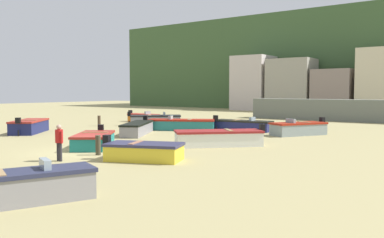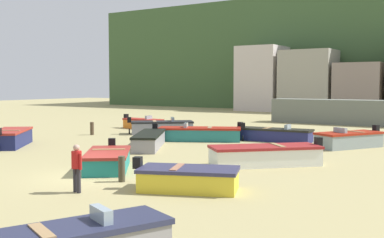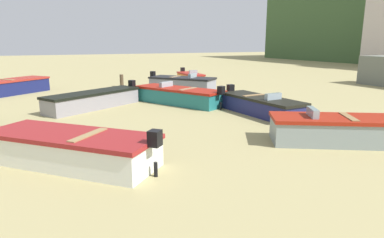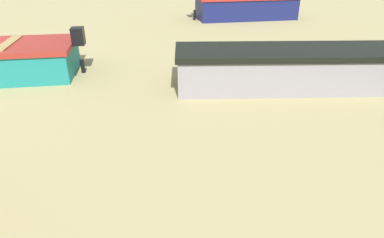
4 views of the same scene
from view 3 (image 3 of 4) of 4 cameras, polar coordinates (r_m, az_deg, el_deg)
name	(u,v)px [view 3 (image 3 of 4)]	position (r m, az deg, el deg)	size (l,w,h in m)	color
boat_grey_0	(94,100)	(17.76, -16.35, 3.18)	(3.80, 5.21, 1.18)	gray
boat_navy_1	(14,86)	(24.76, -28.03, 4.96)	(4.03, 4.42, 1.28)	#161D52
boat_grey_3	(333,130)	(12.06, 22.83, -1.67)	(3.37, 4.24, 1.21)	gray
boat_grey_4	(182,84)	(23.41, -1.67, 6.06)	(4.57, 4.24, 1.24)	gray
boat_white_5	(72,148)	(9.80, -19.78, -4.75)	(4.71, 4.66, 1.20)	silver
boat_orange_8	(190,78)	(27.61, -0.27, 7.03)	(3.85, 1.42, 1.14)	orange
boat_navy_9	(261,105)	(15.90, 11.61, 2.29)	(4.91, 1.78, 1.14)	navy
boat_teal_10	(179,96)	(18.30, -2.28, 4.00)	(5.39, 3.83, 1.18)	#206D6E
mooring_post_mid_beach	(122,81)	(25.88, -11.89, 6.41)	(0.27, 0.27, 0.91)	#483928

